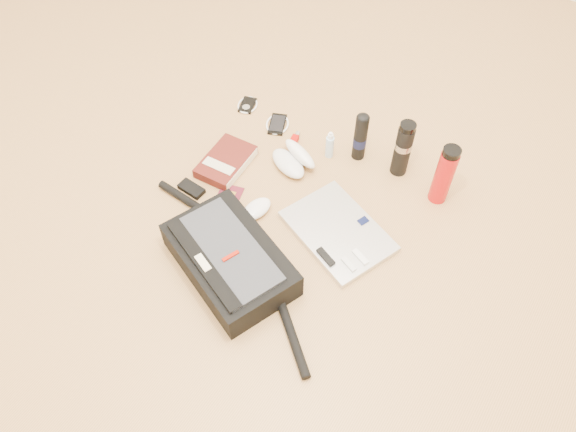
{
  "coord_description": "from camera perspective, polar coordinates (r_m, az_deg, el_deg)",
  "views": [
    {
      "loc": [
        0.68,
        -0.93,
        1.62
      ],
      "look_at": [
        0.05,
        0.04,
        0.06
      ],
      "focal_mm": 35.0,
      "sensor_mm": 36.0,
      "label": 1
    }
  ],
  "objects": [
    {
      "name": "inhaler",
      "position": [
        2.25,
        0.62,
        7.7
      ],
      "size": [
        0.04,
        0.09,
        0.02
      ],
      "rotation": [
        0.0,
        0.0,
        0.21
      ],
      "color": "#A10805",
      "rests_on": "ground"
    },
    {
      "name": "messenger_bag",
      "position": [
        1.86,
        -5.98,
        -4.35
      ],
      "size": [
        0.86,
        0.43,
        0.13
      ],
      "rotation": [
        0.0,
        0.0,
        -0.38
      ],
      "color": "black",
      "rests_on": "ground"
    },
    {
      "name": "book",
      "position": [
        2.17,
        -6.29,
        5.48
      ],
      "size": [
        0.16,
        0.24,
        0.04
      ],
      "rotation": [
        0.0,
        0.0,
        0.06
      ],
      "color": "#49130F",
      "rests_on": "ground"
    },
    {
      "name": "ipod",
      "position": [
        2.41,
        -4.13,
        11.18
      ],
      "size": [
        0.1,
        0.11,
        0.01
      ],
      "rotation": [
        0.0,
        0.0,
        0.31
      ],
      "color": "black",
      "rests_on": "ground"
    },
    {
      "name": "thermos_red",
      "position": [
        2.05,
        15.57,
        4.03
      ],
      "size": [
        0.09,
        0.09,
        0.25
      ],
      "rotation": [
        0.0,
        0.0,
        0.37
      ],
      "color": "#AF1011",
      "rests_on": "ground"
    },
    {
      "name": "passport",
      "position": [
        2.08,
        -6.1,
        1.87
      ],
      "size": [
        0.12,
        0.14,
        0.01
      ],
      "rotation": [
        0.0,
        0.0,
        0.28
      ],
      "color": "#52111E",
      "rests_on": "ground"
    },
    {
      "name": "ground",
      "position": [
        1.99,
        -1.75,
        -1.25
      ],
      "size": [
        4.0,
        4.0,
        0.0
      ],
      "primitive_type": "plane",
      "color": "#B2824A",
      "rests_on": "ground"
    },
    {
      "name": "phone",
      "position": [
        2.32,
        -1.09,
        9.31
      ],
      "size": [
        0.12,
        0.13,
        0.01
      ],
      "rotation": [
        0.0,
        0.0,
        0.41
      ],
      "color": "black",
      "rests_on": "ground"
    },
    {
      "name": "spray_bottle",
      "position": [
        2.18,
        4.26,
        7.13
      ],
      "size": [
        0.04,
        0.04,
        0.12
      ],
      "rotation": [
        0.0,
        0.0,
        -0.14
      ],
      "color": "#AACAE2",
      "rests_on": "ground"
    },
    {
      "name": "aerosol_can",
      "position": [
        2.15,
        7.37,
        8.01
      ],
      "size": [
        0.06,
        0.06,
        0.22
      ],
      "rotation": [
        0.0,
        0.0,
        0.13
      ],
      "color": "black",
      "rests_on": "ground"
    },
    {
      "name": "thermos_black",
      "position": [
        2.11,
        11.6,
        6.74
      ],
      "size": [
        0.08,
        0.08,
        0.24
      ],
      "rotation": [
        0.0,
        0.0,
        0.39
      ],
      "color": "black",
      "rests_on": "ground"
    },
    {
      "name": "laptop",
      "position": [
        1.97,
        5.09,
        -1.62
      ],
      "size": [
        0.44,
        0.37,
        0.04
      ],
      "rotation": [
        0.0,
        0.0,
        -0.38
      ],
      "color": "silver",
      "rests_on": "ground"
    },
    {
      "name": "sunglasses_case",
      "position": [
        2.15,
        0.6,
        5.84
      ],
      "size": [
        0.21,
        0.2,
        0.1
      ],
      "rotation": [
        0.0,
        0.0,
        -0.39
      ],
      "color": "silver",
      "rests_on": "ground"
    },
    {
      "name": "mouse",
      "position": [
        2.02,
        -3.21,
        0.72
      ],
      "size": [
        0.1,
        0.14,
        0.04
      ],
      "rotation": [
        0.0,
        0.0,
        -0.19
      ],
      "color": "white",
      "rests_on": "ground"
    }
  ]
}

